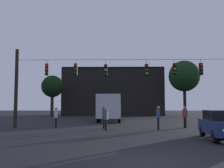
# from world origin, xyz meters

# --- Properties ---
(ground_plane) EXTENTS (168.00, 168.00, 0.00)m
(ground_plane) POSITION_xyz_m (0.00, 24.50, 0.00)
(ground_plane) COLOR black
(ground_plane) RESTS_ON ground
(overhead_signal_span) EXTENTS (18.10, 0.44, 6.40)m
(overhead_signal_span) POSITION_xyz_m (-0.04, 12.94, 3.78)
(overhead_signal_span) COLOR black
(overhead_signal_span) RESTS_ON ground
(city_bus) EXTENTS (2.69, 11.04, 3.00)m
(city_bus) POSITION_xyz_m (-1.55, 23.90, 1.87)
(city_bus) COLOR #B7BCC6
(city_bus) RESTS_ON ground
(car_near_right) EXTENTS (2.25, 4.47, 1.52)m
(car_near_right) POSITION_xyz_m (4.81, 5.70, 0.80)
(car_near_right) COLOR navy
(car_near_right) RESTS_ON ground
(pedestrian_crossing_left) EXTENTS (0.36, 0.42, 1.73)m
(pedestrian_crossing_left) POSITION_xyz_m (4.77, 13.41, 0.99)
(pedestrian_crossing_left) COLOR black
(pedestrian_crossing_left) RESTS_ON ground
(pedestrian_crossing_center) EXTENTS (0.28, 0.39, 1.64)m
(pedestrian_crossing_center) POSITION_xyz_m (-5.68, 13.21, 0.93)
(pedestrian_crossing_center) COLOR black
(pedestrian_crossing_center) RESTS_ON ground
(pedestrian_near_bus) EXTENTS (0.33, 0.41, 1.56)m
(pedestrian_near_bus) POSITION_xyz_m (-1.54, 11.09, 0.87)
(pedestrian_near_bus) COLOR black
(pedestrian_near_bus) RESTS_ON ground
(pedestrian_trailing) EXTENTS (0.27, 0.38, 1.77)m
(pedestrian_trailing) POSITION_xyz_m (-1.79, 12.70, 1.01)
(pedestrian_trailing) COLOR black
(pedestrian_trailing) RESTS_ON ground
(pedestrian_far_side) EXTENTS (0.25, 0.37, 1.76)m
(pedestrian_far_side) POSITION_xyz_m (2.34, 11.61, 1.00)
(pedestrian_far_side) COLOR black
(pedestrian_far_side) RESTS_ON ground
(corner_building) EXTENTS (19.06, 10.92, 9.08)m
(corner_building) POSITION_xyz_m (-1.51, 45.81, 4.54)
(corner_building) COLOR black
(corner_building) RESTS_ON ground
(tree_left_silhouette) EXTENTS (3.72, 3.72, 7.02)m
(tree_left_silhouette) POSITION_xyz_m (-11.76, 36.60, 5.09)
(tree_left_silhouette) COLOR #2D2116
(tree_left_silhouette) RESTS_ON ground
(tree_behind_building) EXTENTS (5.38, 5.38, 9.70)m
(tree_behind_building) POSITION_xyz_m (10.97, 37.75, 6.98)
(tree_behind_building) COLOR black
(tree_behind_building) RESTS_ON ground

